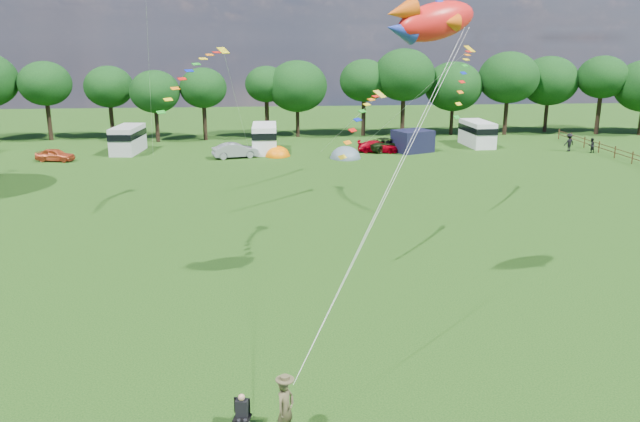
{
  "coord_description": "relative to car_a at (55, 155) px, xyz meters",
  "views": [
    {
      "loc": [
        -2.45,
        -18.63,
        11.45
      ],
      "look_at": [
        0.0,
        8.0,
        4.0
      ],
      "focal_mm": 35.0,
      "sensor_mm": 36.0,
      "label": 1
    }
  ],
  "objects": [
    {
      "name": "ground_plane",
      "position": [
        22.35,
        -42.38,
        -0.62
      ],
      "size": [
        180.0,
        180.0,
        0.0
      ],
      "primitive_type": "plane",
      "color": "black",
      "rests_on": "ground"
    },
    {
      "name": "tree_line",
      "position": [
        27.65,
        12.61,
        5.73
      ],
      "size": [
        102.98,
        10.98,
        10.27
      ],
      "color": "black",
      "rests_on": "ground"
    },
    {
      "name": "car_a",
      "position": [
        0.0,
        0.0,
        0.0
      ],
      "size": [
        3.92,
        2.16,
        1.23
      ],
      "primitive_type": "imported",
      "rotation": [
        0.0,
        0.0,
        1.37
      ],
      "color": "#B94520",
      "rests_on": "ground"
    },
    {
      "name": "car_b",
      "position": [
        17.17,
        0.17,
        0.12
      ],
      "size": [
        4.46,
        2.55,
        1.48
      ],
      "primitive_type": "imported",
      "rotation": [
        0.0,
        0.0,
        1.82
      ],
      "color": "gray",
      "rests_on": "ground"
    },
    {
      "name": "car_c",
      "position": [
        31.67,
        1.9,
        -0.02
      ],
      "size": [
        4.26,
        2.42,
        1.2
      ],
      "primitive_type": "imported",
      "rotation": [
        0.0,
        0.0,
        1.38
      ],
      "color": "#A5000F",
      "rests_on": "ground"
    },
    {
      "name": "car_d",
      "position": [
        32.88,
        2.66,
        0.07
      ],
      "size": [
        5.54,
        4.12,
        1.38
      ],
      "primitive_type": "imported",
      "rotation": [
        0.0,
        0.0,
        1.99
      ],
      "color": "black",
      "rests_on": "ground"
    },
    {
      "name": "campervan_b",
      "position": [
        6.06,
        4.14,
        0.85
      ],
      "size": [
        2.92,
        5.78,
        2.73
      ],
      "rotation": [
        0.0,
        0.0,
        1.47
      ],
      "color": "#B4B5B7",
      "rests_on": "ground"
    },
    {
      "name": "campervan_c",
      "position": [
        20.06,
        3.23,
        0.91
      ],
      "size": [
        2.57,
        5.84,
        2.84
      ],
      "rotation": [
        0.0,
        0.0,
        1.55
      ],
      "color": "white",
      "rests_on": "ground"
    },
    {
      "name": "campervan_d",
      "position": [
        43.2,
        4.87,
        0.84
      ],
      "size": [
        2.61,
        5.63,
        2.71
      ],
      "rotation": [
        0.0,
        0.0,
        1.62
      ],
      "color": "silver",
      "rests_on": "ground"
    },
    {
      "name": "tent_orange",
      "position": [
        21.29,
        0.77,
        -0.6
      ],
      "size": [
        2.58,
        2.82,
        2.01
      ],
      "color": "#F86D00",
      "rests_on": "ground"
    },
    {
      "name": "tent_greyblue",
      "position": [
        27.95,
        -0.95,
        -0.6
      ],
      "size": [
        3.09,
        3.38,
        2.3
      ],
      "color": "slate",
      "rests_on": "ground"
    },
    {
      "name": "awning_navy",
      "position": [
        35.34,
        1.95,
        0.51
      ],
      "size": [
        4.46,
        4.11,
        2.25
      ],
      "primitive_type": "cube",
      "rotation": [
        0.0,
        0.0,
        0.41
      ],
      "color": "black",
      "rests_on": "ground"
    },
    {
      "name": "kite_flyer",
      "position": [
        20.35,
        -44.93,
        0.32
      ],
      "size": [
        0.79,
        0.82,
        1.88
      ],
      "primitive_type": "imported",
      "rotation": [
        0.0,
        0.0,
        0.87
      ],
      "color": "#4C472C",
      "rests_on": "ground"
    },
    {
      "name": "camp_chair",
      "position": [
        19.07,
        -44.45,
        0.11
      ],
      "size": [
        0.59,
        0.6,
        1.23
      ],
      "rotation": [
        0.0,
        0.0,
        -0.24
      ],
      "color": "#99999E",
      "rests_on": "ground"
    },
    {
      "name": "fish_kite",
      "position": [
        26.49,
        -36.11,
        11.46
      ],
      "size": [
        4.26,
        2.46,
        2.23
      ],
      "rotation": [
        0.0,
        -0.21,
        0.32
      ],
      "color": "red",
      "rests_on": "ground"
    },
    {
      "name": "streamer_kite_b",
      "position": [
        15.91,
        -20.04,
        8.94
      ],
      "size": [
        4.36,
        4.78,
        3.83
      ],
      "rotation": [
        0.0,
        0.0,
        0.81
      ],
      "color": "gold",
      "rests_on": "ground"
    },
    {
      "name": "streamer_kite_c",
      "position": [
        25.08,
        -29.8,
        7.21
      ],
      "size": [
        3.16,
        5.0,
        2.81
      ],
      "rotation": [
        0.0,
        0.0,
        0.93
      ],
      "color": "gold",
      "rests_on": "ground"
    },
    {
      "name": "walker_a",
      "position": [
        53.51,
        -0.37,
        0.16
      ],
      "size": [
        0.86,
        0.67,
        1.55
      ],
      "primitive_type": "imported",
      "rotation": [
        0.0,
        0.0,
        3.45
      ],
      "color": "black",
      "rests_on": "ground"
    },
    {
      "name": "walker_b",
      "position": [
        51.62,
        0.7,
        0.32
      ],
      "size": [
        1.33,
        0.93,
        1.87
      ],
      "primitive_type": "imported",
      "rotation": [
        0.0,
        0.0,
        3.48
      ],
      "color": "black",
      "rests_on": "ground"
    },
    {
      "name": "streamer_kite_d",
      "position": [
        33.06,
        -20.66,
        8.81
      ],
      "size": [
        2.77,
        5.21,
        4.33
      ],
      "rotation": [
        0.0,
        0.0,
        0.81
      ],
      "color": "yellow",
      "rests_on": "ground"
    }
  ]
}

